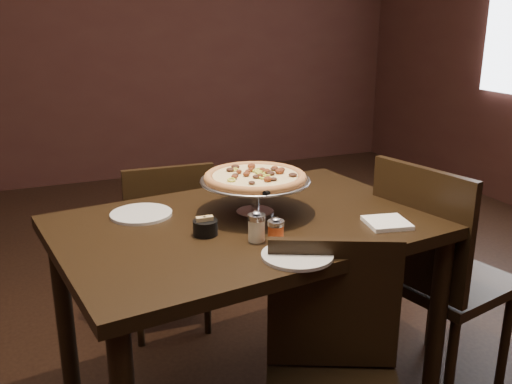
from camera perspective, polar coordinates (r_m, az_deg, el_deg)
name	(u,v)px	position (r m, az deg, el deg)	size (l,w,h in m)	color
room	(239,48)	(2.00, -1.71, 14.18)	(6.04, 7.04, 2.84)	black
dining_table	(248,249)	(2.05, -0.76, -5.71)	(1.41, 1.04, 0.82)	black
pizza_stand	(255,178)	(2.04, -0.09, 1.44)	(0.40, 0.40, 0.16)	silver
parmesan_shaker	(256,227)	(1.82, 0.05, -3.49)	(0.06, 0.06, 0.10)	beige
pepper_flake_shaker	(276,232)	(1.79, 1.99, -4.02)	(0.05, 0.05, 0.09)	maroon
packet_caddy	(205,227)	(1.88, -5.11, -3.51)	(0.08, 0.08, 0.06)	black
napkin_stack	(387,223)	(2.02, 12.96, -3.02)	(0.14, 0.14, 0.01)	white
plate_left	(141,214)	(2.10, -11.41, -2.17)	(0.22, 0.22, 0.01)	silver
plate_near	(297,255)	(1.72, 4.15, -6.34)	(0.22, 0.22, 0.01)	silver
serving_spatula	(274,191)	(1.91, 1.85, 0.15)	(0.15, 0.15, 0.02)	silver
chair_far	(167,241)	(2.76, -8.89, -4.86)	(0.43, 0.43, 0.87)	black
chair_near	(335,377)	(1.81, 7.86, -17.86)	(0.54, 0.54, 0.87)	black
chair_side	(436,270)	(2.41, 17.55, -7.45)	(0.55, 0.55, 0.98)	black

